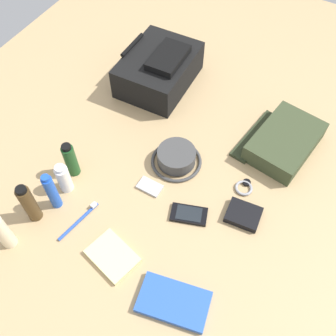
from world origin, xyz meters
TOP-DOWN VIEW (x-y plane):
  - ground_plane at (0.00, 0.00)m, footprint 2.64×2.02m
  - backpack at (0.39, 0.26)m, footprint 0.34×0.27m
  - toiletry_pouch at (0.31, -0.31)m, footprint 0.31×0.28m
  - bucket_hat at (0.06, -0.00)m, footprint 0.18×0.18m
  - lotion_bottle at (-0.47, 0.31)m, footprint 0.04×0.04m
  - cologne_bottle at (-0.36, 0.30)m, footprint 0.04×0.04m
  - deodorant_spray at (-0.29, 0.27)m, footprint 0.03×0.03m
  - toothpaste_tube at (-0.22, 0.28)m, footprint 0.05×0.05m
  - shampoo_bottle at (-0.15, 0.30)m, footprint 0.04×0.04m
  - paperback_novel at (-0.38, -0.23)m, footprint 0.16×0.22m
  - cell_phone at (-0.11, -0.14)m, footprint 0.10×0.14m
  - media_player at (-0.08, 0.03)m, footprint 0.05×0.08m
  - wristwatch at (0.08, -0.26)m, footprint 0.07×0.06m
  - toothbrush at (-0.30, 0.16)m, footprint 0.17×0.04m
  - wallet at (-0.03, -0.30)m, footprint 0.10×0.12m
  - notepad at (-0.35, -0.00)m, footprint 0.15×0.17m

SIDE VIEW (x-z plane):
  - ground_plane at x=0.00m, z-range -0.02..0.00m
  - media_player at x=-0.08m, z-range 0.00..0.01m
  - wristwatch at x=0.08m, z-range 0.00..0.01m
  - cell_phone at x=-0.11m, z-range 0.00..0.01m
  - toothbrush at x=-0.30m, z-range 0.00..0.02m
  - notepad at x=-0.35m, z-range 0.00..0.02m
  - paperback_novel at x=-0.38m, z-range 0.00..0.02m
  - wallet at x=-0.03m, z-range 0.00..0.02m
  - bucket_hat at x=0.06m, z-range 0.00..0.06m
  - toiletry_pouch at x=0.31m, z-range 0.00..0.07m
  - toothpaste_tube at x=-0.22m, z-range 0.00..0.12m
  - backpack at x=0.39m, z-range -0.01..0.15m
  - shampoo_bottle at x=-0.15m, z-range 0.00..0.15m
  - lotion_bottle at x=-0.47m, z-range 0.00..0.16m
  - deodorant_spray at x=-0.29m, z-range 0.00..0.16m
  - cologne_bottle at x=-0.36m, z-range 0.00..0.17m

